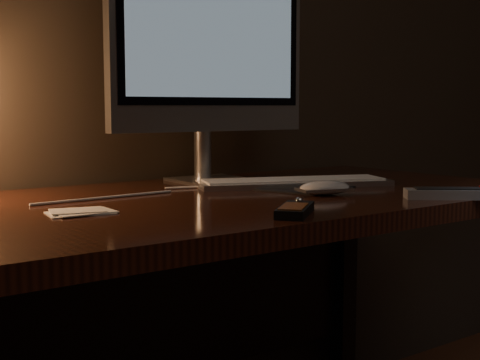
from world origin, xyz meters
TOP-DOWN VIEW (x-y plane):
  - desk at (0.00, 1.93)m, footprint 1.60×0.75m
  - monitor at (0.17, 2.10)m, footprint 0.57×0.17m
  - keyboard at (0.29, 1.90)m, footprint 0.50×0.30m
  - mousepad at (0.30, 1.88)m, footprint 0.34×0.30m
  - mouse at (0.23, 1.73)m, footprint 0.13×0.09m
  - media_remote at (-0.00, 1.56)m, footprint 0.14×0.13m
  - tv_remote at (0.41, 1.52)m, footprint 0.19×0.17m
  - papers at (-0.31, 1.80)m, footprint 0.13×0.10m
  - cable at (-0.03, 1.96)m, footprint 0.64×0.10m

SIDE VIEW (x-z plane):
  - desk at x=0.00m, z-range 0.25..1.00m
  - mousepad at x=0.30m, z-range 0.75..0.75m
  - cable at x=-0.03m, z-range 0.75..0.76m
  - papers at x=-0.31m, z-range 0.75..0.76m
  - keyboard at x=0.29m, z-range 0.75..0.77m
  - media_remote at x=0.00m, z-range 0.75..0.77m
  - mouse at x=0.23m, z-range 0.75..0.77m
  - tv_remote at x=0.41m, z-range 0.75..0.77m
  - monitor at x=0.17m, z-range 0.80..1.40m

